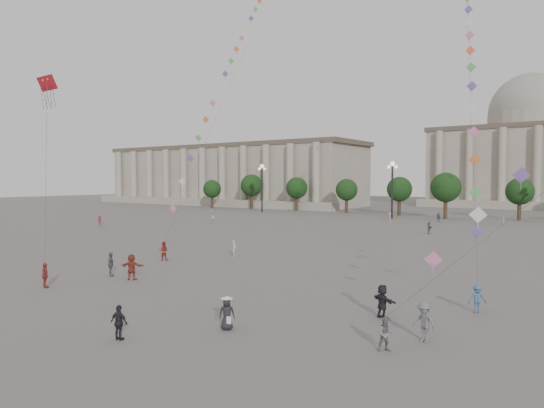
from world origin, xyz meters
The scene contains 25 objects.
ground centered at (0.00, 0.00, 0.00)m, with size 360.00×360.00×0.00m, color #595553.
hall_west centered at (-75.00, 93.89, 8.43)m, with size 84.00×26.22×17.20m.
hall_central centered at (0.00, 129.22, 14.23)m, with size 48.30×34.30×35.50m.
tree_row centered at (0.00, 78.00, 5.39)m, with size 137.12×5.12×8.00m.
lamp_post_far_west centered at (-45.00, 70.00, 7.35)m, with size 2.00×0.90×10.65m.
lamp_post_mid_west centered at (-15.00, 70.00, 7.35)m, with size 2.00×0.90×10.65m.
person_crowd_0 centered at (-5.84, 68.00, 0.81)m, with size 0.95×0.40×1.63m, color navy.
person_crowd_1 centered at (-36.59, 44.59, 0.95)m, with size 0.92×0.72×1.89m, color silver.
person_crowd_2 centered at (-47.88, 30.42, 0.80)m, with size 1.03×0.59×1.60m, color maroon.
person_crowd_3 centered at (8.51, 7.85, 0.91)m, with size 1.68×0.54×1.81m, color #222328.
person_crowd_4 centered at (4.46, 66.95, 0.81)m, with size 1.50×0.48×1.62m, color silver.
person_crowd_6 centered at (11.52, 5.38, 0.92)m, with size 1.19×0.69×1.85m, color slate.
person_crowd_10 centered at (-12.41, 62.49, 0.85)m, with size 0.62×0.41×1.71m, color silver.
person_crowd_12 centered at (-1.68, 49.20, 0.85)m, with size 1.58×0.50×1.70m, color slate.
person_crowd_13 centered at (-11.16, 19.30, 0.77)m, with size 0.56×0.37×1.54m, color beige.
tourist_0 centered at (-13.12, 1.44, 0.86)m, with size 1.00×0.42×1.71m, color maroon.
tourist_2 centered at (-10.45, 6.57, 0.96)m, with size 1.77×0.57×1.91m, color maroon.
tourist_3 centered at (-12.76, 6.46, 0.93)m, with size 1.09×0.46×1.86m, color #5D5D62.
tourist_4 centered at (-0.07, -2.48, 0.82)m, with size 0.96×0.40×1.64m, color black.
kite_flyer_0 centered at (-15.01, 13.82, 0.86)m, with size 0.83×0.65×1.71m, color maroon.
kite_flyer_1 centered at (12.45, 11.84, 0.80)m, with size 1.03×0.59×1.59m, color #395C82.
kite_flyer_2 centered at (10.56, 3.22, 0.75)m, with size 0.73×0.57×1.49m, color slate.
hat_person centered at (3.00, 1.56, 0.85)m, with size 0.93×0.87×1.69m.
dragon_kite centered at (-16.60, 3.97, 13.87)m, with size 2.88×1.57×13.89m.
kite_train_west centered at (-21.82, 34.37, 25.83)m, with size 13.25×37.91×60.25m.
Camera 1 is at (18.34, -16.45, 7.46)m, focal length 32.00 mm.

